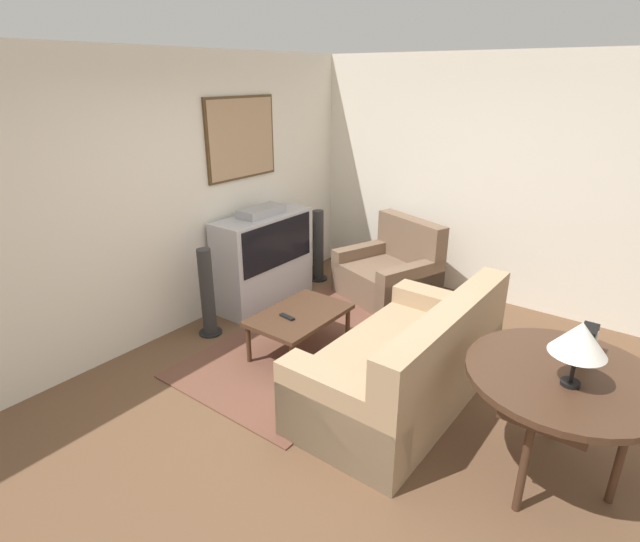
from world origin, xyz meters
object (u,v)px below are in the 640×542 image
Objects in this scene: tv at (264,259)px; armchair at (390,273)px; speaker_tower_left at (207,295)px; speaker_tower_right at (318,248)px; mantel_clock at (587,343)px; console_table at (564,383)px; table_lamp at (580,339)px; coffee_table at (300,317)px; couch at (406,366)px.

tv is 1.48m from armchair.
speaker_tower_left and speaker_tower_right have the same top height.
console_table is at bearing 170.04° from mantel_clock.
armchair is 1.36× the size of speaker_tower_right.
table_lamp is at bearing -106.07° from tv.
tv is 0.97× the size of armchair.
mantel_clock is at bearing -0.16° from table_lamp.
armchair is at bearing 49.44° from table_lamp.
tv reaches higher than coffee_table.
speaker_tower_right is at bearing -4.85° from tv.
console_table is 3.71m from speaker_tower_right.
speaker_tower_left is (-0.31, 3.29, -0.46)m from mantel_clock.
tv is at bearing -116.81° from armchair.
table_lamp is at bearing -119.68° from speaker_tower_right.
speaker_tower_right is at bearing -127.21° from couch.
armchair is (1.00, -1.06, -0.25)m from tv.
couch is 1.61× the size of console_table.
couch is at bearing -93.75° from coffee_table.
armchair is 2.96m from console_table.
speaker_tower_right is (1.55, 0.97, 0.05)m from coffee_table.
couch is 1.15m from coffee_table.
table_lamp is (-1.97, -2.31, 0.80)m from armchair.
couch is 2.67m from speaker_tower_right.
coffee_table is at bearing 84.57° from console_table.
armchair reaches higher than console_table.
speaker_tower_left is at bearing 88.87° from table_lamp.
tv is 2.92× the size of table_lamp.
couch is (-0.72, -2.19, -0.21)m from tv.
table_lamp is at bearing -91.13° from speaker_tower_left.
tv reaches higher than mantel_clock.
table_lamp reaches higher than mantel_clock.
mantel_clock reaches higher than couch.
speaker_tower_left is (-0.26, 0.97, 0.05)m from coffee_table.
speaker_tower_right is at bearing 61.46° from console_table.
couch is 2.08× the size of speaker_tower_right.
mantel_clock is at bearing -9.96° from console_table.
mantel_clock is at bearing -100.05° from tv.
speaker_tower_left is 1.81m from speaker_tower_right.
speaker_tower_right is at bearing 0.00° from speaker_tower_left.
tv is 0.91m from speaker_tower_right.
armchair is 1.65m from coffee_table.
coffee_table is at bearing -93.46° from couch.
couch reaches higher than speaker_tower_left.
console_table is 2.87× the size of table_lamp.
coffee_table is 2.28× the size of table_lamp.
mantel_clock is 3.65m from speaker_tower_right.
couch reaches higher than speaker_tower_right.
coffee_table is 2.38m from mantel_clock.
console_table is (-0.14, -1.13, 0.39)m from couch.
speaker_tower_right is (1.77, 3.25, -0.29)m from console_table.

